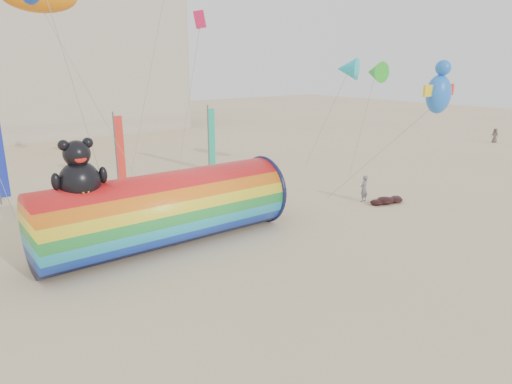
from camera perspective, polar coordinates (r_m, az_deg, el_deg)
ground at (r=20.88m, az=1.43°, el=-7.47°), size 160.00×160.00×0.00m
windsock_assembly at (r=21.56m, az=-11.23°, el=-1.89°), size 11.85×3.61×5.46m
kite_handler at (r=28.81m, az=13.34°, el=0.42°), size 0.67×0.50×1.66m
fabric_bundle at (r=29.06m, az=16.06°, el=-1.00°), size 2.62×1.35×0.41m
festival_banners at (r=32.78m, az=-16.70°, el=5.24°), size 15.48×0.73×5.20m
flying_kites at (r=24.63m, az=-7.60°, el=19.06°), size 27.43×13.12×7.53m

